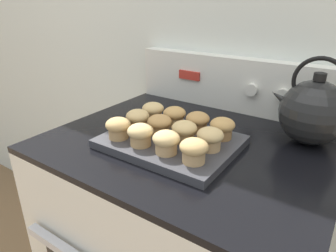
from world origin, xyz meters
TOP-DOWN VIEW (x-y plane):
  - wall_back at (0.00, 0.70)m, footprint 8.00×0.05m
  - control_panel at (0.00, 0.64)m, footprint 0.76×0.07m
  - muffin_pan at (-0.03, 0.28)m, footprint 0.35×0.27m
  - muffin_r0_c0 at (-0.14, 0.20)m, footprint 0.07×0.07m
  - muffin_r0_c1 at (-0.07, 0.20)m, footprint 0.07×0.07m
  - muffin_r0_c2 at (0.01, 0.20)m, footprint 0.07×0.07m
  - muffin_r0_c3 at (0.09, 0.20)m, footprint 0.07×0.07m
  - muffin_r1_c0 at (-0.14, 0.28)m, footprint 0.07×0.07m
  - muffin_r1_c1 at (-0.06, 0.28)m, footprint 0.07×0.07m
  - muffin_r1_c2 at (0.01, 0.28)m, footprint 0.07×0.07m
  - muffin_r1_c3 at (0.09, 0.28)m, footprint 0.07×0.07m
  - muffin_r2_c0 at (-0.14, 0.35)m, footprint 0.07×0.07m
  - muffin_r2_c1 at (-0.07, 0.36)m, footprint 0.07×0.07m
  - muffin_r2_c2 at (0.01, 0.36)m, footprint 0.07×0.07m
  - muffin_r2_c3 at (0.09, 0.36)m, footprint 0.07×0.07m
  - tea_kettle at (0.27, 0.51)m, footprint 0.21×0.18m

SIDE VIEW (x-z plane):
  - muffin_pan at x=-0.03m, z-range 0.91..0.93m
  - muffin_r0_c0 at x=-0.14m, z-range 0.93..0.99m
  - muffin_r0_c1 at x=-0.07m, z-range 0.93..0.99m
  - muffin_r0_c2 at x=0.01m, z-range 0.93..0.99m
  - muffin_r0_c3 at x=0.09m, z-range 0.93..0.99m
  - muffin_r1_c0 at x=-0.14m, z-range 0.93..0.99m
  - muffin_r1_c1 at x=-0.06m, z-range 0.93..0.99m
  - muffin_r1_c2 at x=0.01m, z-range 0.93..0.99m
  - muffin_r1_c3 at x=0.09m, z-range 0.93..0.99m
  - muffin_r2_c0 at x=-0.14m, z-range 0.93..0.99m
  - muffin_r2_c1 at x=-0.07m, z-range 0.93..0.99m
  - muffin_r2_c2 at x=0.01m, z-range 0.93..0.99m
  - muffin_r2_c3 at x=0.09m, z-range 0.93..0.99m
  - tea_kettle at x=0.27m, z-range 0.88..1.12m
  - control_panel at x=0.00m, z-range 0.91..1.09m
  - wall_back at x=0.00m, z-range 0.00..2.40m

